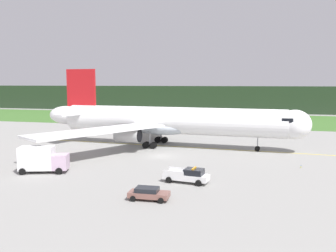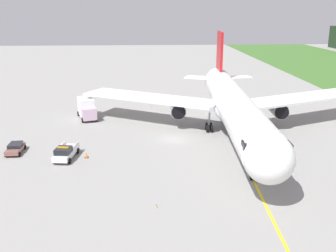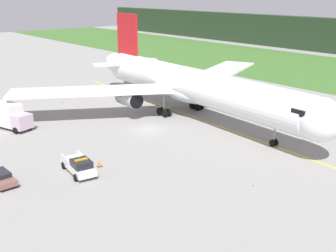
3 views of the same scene
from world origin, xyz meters
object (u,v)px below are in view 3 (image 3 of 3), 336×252
object	(u,v)px
staff_car	(1,177)
ops_pickup_truck	(79,166)
airliner	(190,85)
apron_cone	(100,164)
catering_truck	(10,116)

from	to	relation	value
staff_car	ops_pickup_truck	bearing A→B (deg)	69.63
airliner	ops_pickup_truck	xyz separation A→B (m)	(8.88, -23.88, -3.92)
airliner	apron_cone	world-z (taller)	airliner
catering_truck	staff_car	distance (m)	18.86
airliner	ops_pickup_truck	bearing A→B (deg)	-69.61
ops_pickup_truck	staff_car	distance (m)	7.80
ops_pickup_truck	staff_car	world-z (taller)	ops_pickup_truck
airliner	apron_cone	xyz separation A→B (m)	(8.60, -21.22, -4.49)
apron_cone	catering_truck	bearing A→B (deg)	-172.42
airliner	staff_car	world-z (taller)	airliner
airliner	staff_car	size ratio (longest dim) A/B	12.11
ops_pickup_truck	staff_car	size ratio (longest dim) A/B	1.34
airliner	catering_truck	distance (m)	26.51
staff_car	apron_cone	xyz separation A→B (m)	(2.44, 9.97, -0.37)
apron_cone	airliner	bearing A→B (deg)	112.05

